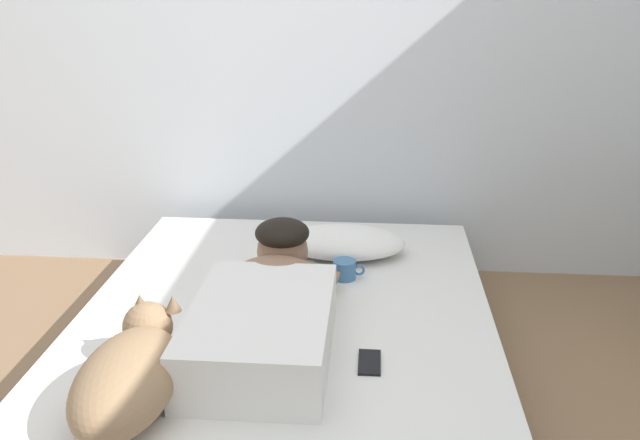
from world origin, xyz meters
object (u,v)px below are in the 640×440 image
object	(u,v)px
person_lying	(268,306)
coffee_cup	(345,270)
bed	(285,353)
cell_phone	(369,362)
pillow	(343,242)
dog	(130,373)

from	to	relation	value
person_lying	coffee_cup	size ratio (longest dim) A/B	7.36
coffee_cup	person_lying	bearing A→B (deg)	-116.38
bed	coffee_cup	distance (m)	0.42
cell_phone	coffee_cup	bearing A→B (deg)	99.79
bed	pillow	xyz separation A→B (m)	(0.17, 0.57, 0.20)
bed	dog	size ratio (longest dim) A/B	3.42
person_lying	cell_phone	bearing A→B (deg)	-23.77
bed	pillow	world-z (taller)	pillow
pillow	coffee_cup	bearing A→B (deg)	-85.51
dog	coffee_cup	world-z (taller)	dog
bed	pillow	bearing A→B (deg)	72.85
bed	dog	xyz separation A→B (m)	(-0.35, -0.54, 0.25)
pillow	person_lying	xyz separation A→B (m)	(-0.21, -0.70, 0.05)
pillow	dog	xyz separation A→B (m)	(-0.52, -1.11, 0.05)
cell_phone	bed	bearing A→B (deg)	136.97
coffee_cup	dog	bearing A→B (deg)	-121.77
pillow	cell_phone	world-z (taller)	pillow
dog	coffee_cup	size ratio (longest dim) A/B	4.60
pillow	coffee_cup	world-z (taller)	pillow
pillow	dog	bearing A→B (deg)	-115.12
cell_phone	dog	bearing A→B (deg)	-157.50
dog	person_lying	bearing A→B (deg)	52.90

